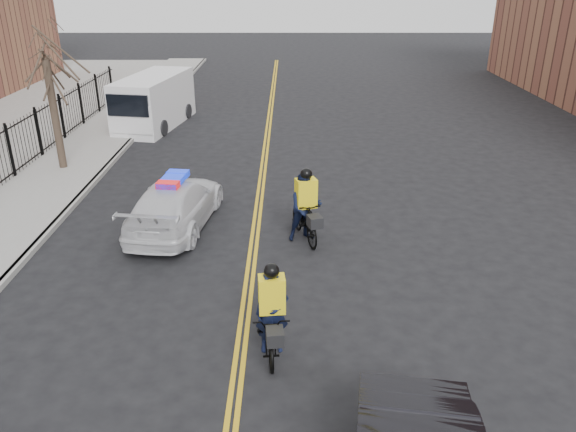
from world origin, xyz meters
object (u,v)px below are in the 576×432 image
(police_cruiser, at_px, (175,204))
(cargo_van, at_px, (153,102))
(cyclist_near, at_px, (272,321))
(cyclist_far, at_px, (306,212))

(police_cruiser, bearing_deg, cargo_van, -67.60)
(police_cruiser, distance_m, cyclist_near, 6.66)
(police_cruiser, relative_size, cyclist_far, 2.32)
(police_cruiser, xyz_separation_m, cyclist_near, (3.01, -5.93, -0.03))
(police_cruiser, height_order, cargo_van, cargo_van)
(cyclist_far, bearing_deg, police_cruiser, 149.92)
(cargo_van, height_order, cyclist_near, cargo_van)
(cyclist_near, distance_m, cyclist_far, 5.11)
(cargo_van, xyz_separation_m, cyclist_near, (6.18, -17.49, -0.50))
(police_cruiser, distance_m, cyclist_far, 3.93)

